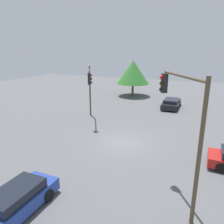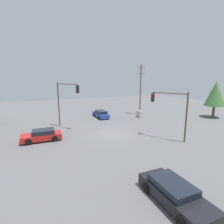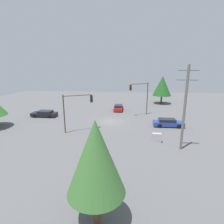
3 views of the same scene
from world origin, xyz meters
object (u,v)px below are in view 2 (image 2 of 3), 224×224
sedan_blue (101,114)px  traffic_signal_cross (66,97)px  sedan_dark (174,193)px  sedan_red (42,135)px  electrical_cabinet (139,114)px  traffic_signal_main (171,106)px

sedan_blue → traffic_signal_cross: traffic_signal_cross is taller
sedan_dark → sedan_blue: 23.06m
sedan_red → electrical_cabinet: sedan_red is taller
traffic_signal_main → sedan_red: bearing=40.7°
sedan_red → electrical_cabinet: (-6.00, 16.88, -0.04)m
sedan_red → traffic_signal_cross: 7.02m
traffic_signal_main → traffic_signal_cross: (-9.91, -10.40, 0.56)m
traffic_signal_main → traffic_signal_cross: bearing=17.7°
sedan_dark → traffic_signal_cross: (-18.66, -3.12, 3.89)m
sedan_red → traffic_signal_cross: traffic_signal_cross is taller
electrical_cabinet → sedan_dark: bearing=-26.9°
sedan_dark → sedan_red: 15.55m
sedan_dark → electrical_cabinet: bearing=-116.9°
sedan_red → sedan_blue: bearing=-49.8°
sedan_red → traffic_signal_cross: bearing=-37.8°
electrical_cabinet → traffic_signal_cross: bearing=-84.1°
sedan_red → traffic_signal_cross: size_ratio=0.67×
sedan_red → electrical_cabinet: bearing=-70.4°
sedan_blue → electrical_cabinet: size_ratio=3.97×
electrical_cabinet → sedan_red: bearing=-70.4°
sedan_blue → traffic_signal_main: 14.86m
sedan_dark → traffic_signal_cross: size_ratio=0.73×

